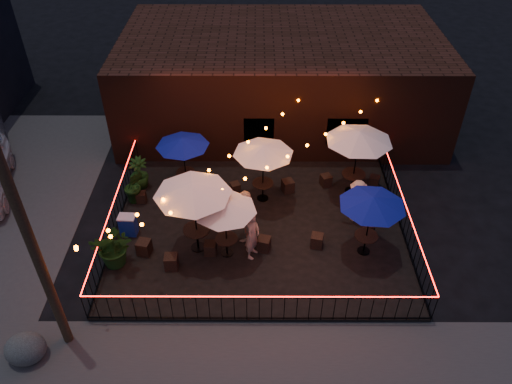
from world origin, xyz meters
TOP-DOWN VIEW (x-y plane):
  - ground at (0.00, 0.00)m, footprint 110.00×110.00m
  - patio at (0.00, 2.00)m, footprint 10.00×8.00m
  - sidewalk at (0.00, -3.25)m, footprint 18.00×2.50m
  - brick_building at (1.00, 9.99)m, footprint 14.00×8.00m
  - utility_pole at (-5.40, -2.60)m, footprint 0.26×0.26m
  - fence_front at (0.00, -2.00)m, footprint 10.00×0.04m
  - fence_left at (-5.00, 2.00)m, footprint 0.04×8.00m
  - fence_right at (5.00, 2.00)m, footprint 0.04×8.00m
  - festoon_lights at (-1.01, 1.70)m, footprint 10.02×8.72m
  - cafe_table_0 at (-2.05, 0.95)m, footprint 2.84×2.84m
  - cafe_table_1 at (-2.81, 4.34)m, footprint 2.31×2.31m
  - cafe_table_2 at (-1.06, 0.69)m, footprint 2.30×2.30m
  - cafe_table_3 at (0.15, 3.57)m, footprint 2.50×2.50m
  - cafe_table_4 at (3.50, 0.80)m, footprint 2.66×2.66m
  - cafe_table_5 at (3.56, 4.03)m, footprint 3.22×3.22m
  - bistro_chair_0 at (-3.81, 0.71)m, footprint 0.50×0.50m
  - bistro_chair_1 at (-2.82, 0.06)m, footprint 0.43×0.43m
  - bistro_chair_2 at (-4.40, 3.38)m, footprint 0.35×0.35m
  - bistro_chair_3 at (-2.99, 3.42)m, footprint 0.50×0.50m
  - bistro_chair_4 at (-1.61, 0.69)m, footprint 0.40×0.40m
  - bistro_chair_5 at (0.17, 0.89)m, footprint 0.49×0.49m
  - bistro_chair_6 at (-0.91, 3.97)m, footprint 0.44×0.44m
  - bistro_chair_7 at (1.11, 4.03)m, footprint 0.53×0.53m
  - bistro_chair_8 at (1.95, 1.06)m, footprint 0.48×0.48m
  - bistro_chair_9 at (3.76, 1.66)m, footprint 0.40×0.40m
  - bistro_chair_10 at (2.61, 4.42)m, footprint 0.49×0.49m
  - bistro_chair_11 at (4.48, 4.36)m, footprint 0.49×0.49m
  - patron_a at (-0.22, 0.61)m, footprint 0.63×0.77m
  - patron_b at (-0.49, 1.44)m, footprint 1.07×1.17m
  - patron_c at (3.43, 2.44)m, footprint 1.23×0.97m
  - potted_shrub_a at (-4.60, 0.25)m, footprint 1.40×1.23m
  - potted_shrub_b at (-4.60, 3.44)m, footprint 0.91×0.80m
  - potted_shrub_c at (-4.60, 4.30)m, footprint 0.85×0.85m
  - cooler at (-4.50, 1.64)m, footprint 0.62×0.47m
  - boulder at (-6.33, -3.16)m, footprint 1.07×0.94m

SIDE VIEW (x-z plane):
  - ground at x=0.00m, z-range 0.00..0.00m
  - sidewalk at x=0.00m, z-range 0.00..0.05m
  - patio at x=0.00m, z-range 0.00..0.15m
  - bistro_chair_6 at x=-0.91m, z-range 0.15..0.55m
  - bistro_chair_2 at x=-4.40m, z-range 0.15..0.55m
  - bistro_chair_3 at x=-2.99m, z-range 0.15..0.59m
  - bistro_chair_11 at x=4.48m, z-range 0.15..0.60m
  - bistro_chair_10 at x=2.61m, z-range 0.15..0.60m
  - bistro_chair_4 at x=-1.61m, z-range 0.15..0.60m
  - bistro_chair_9 at x=3.76m, z-range 0.15..0.60m
  - bistro_chair_8 at x=1.95m, z-range 0.15..0.62m
  - bistro_chair_5 at x=0.17m, z-range 0.15..0.63m
  - boulder at x=-6.33m, z-range 0.00..0.78m
  - bistro_chair_7 at x=1.11m, z-range 0.15..0.64m
  - bistro_chair_1 at x=-2.82m, z-range 0.15..0.65m
  - bistro_chair_0 at x=-3.81m, z-range 0.15..0.65m
  - cooler at x=-4.50m, z-range 0.16..0.94m
  - fence_front at x=0.00m, z-range 0.14..1.18m
  - fence_left at x=-5.00m, z-range 0.14..1.18m
  - fence_right at x=5.00m, z-range 0.14..1.18m
  - potted_shrub_c at x=-4.60m, z-range 0.15..1.43m
  - potted_shrub_b at x=-4.60m, z-range 0.15..1.54m
  - potted_shrub_a at x=-4.60m, z-range 0.15..1.66m
  - patron_c at x=3.43m, z-range 0.15..1.81m
  - patron_a at x=-0.22m, z-range 0.15..1.96m
  - patron_b at x=-0.49m, z-range 0.15..2.11m
  - brick_building at x=1.00m, z-range 0.00..4.00m
  - cafe_table_1 at x=-2.81m, z-range 1.06..3.25m
  - cafe_table_2 at x=-1.06m, z-range 1.07..3.29m
  - cafe_table_4 at x=3.50m, z-range 1.12..3.46m
  - cafe_table_3 at x=0.15m, z-range 1.14..3.54m
  - festoon_lights at x=-1.01m, z-range 1.86..3.18m
  - cafe_table_5 at x=3.56m, z-range 1.26..3.94m
  - cafe_table_0 at x=-2.05m, z-range 1.27..3.98m
  - utility_pole at x=-5.40m, z-range 0.00..8.00m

